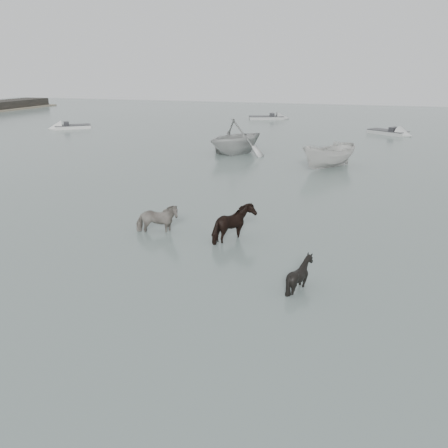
{
  "coord_description": "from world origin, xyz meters",
  "views": [
    {
      "loc": [
        3.81,
        -12.44,
        6.1
      ],
      "look_at": [
        -0.46,
        1.13,
        1.0
      ],
      "focal_mm": 35.0,
      "sensor_mm": 36.0,
      "label": 1
    }
  ],
  "objects_px": {
    "pony_black": "(300,269)",
    "pony_dark": "(235,221)",
    "pony_pinto": "(157,215)",
    "rowboat_lead": "(229,145)"
  },
  "relations": [
    {
      "from": "pony_dark",
      "to": "pony_black",
      "type": "relative_size",
      "value": 1.26
    },
    {
      "from": "pony_black",
      "to": "pony_dark",
      "type": "bearing_deg",
      "value": 16.82
    },
    {
      "from": "pony_dark",
      "to": "pony_pinto",
      "type": "bearing_deg",
      "value": 95.11
    },
    {
      "from": "pony_dark",
      "to": "rowboat_lead",
      "type": "relative_size",
      "value": 0.37
    },
    {
      "from": "pony_pinto",
      "to": "pony_black",
      "type": "height_order",
      "value": "pony_pinto"
    },
    {
      "from": "pony_dark",
      "to": "rowboat_lead",
      "type": "distance_m",
      "value": 18.82
    },
    {
      "from": "pony_dark",
      "to": "pony_black",
      "type": "height_order",
      "value": "pony_dark"
    },
    {
      "from": "rowboat_lead",
      "to": "pony_black",
      "type": "bearing_deg",
      "value": -55.13
    },
    {
      "from": "pony_black",
      "to": "pony_pinto",
      "type": "bearing_deg",
      "value": 37.6
    },
    {
      "from": "pony_black",
      "to": "rowboat_lead",
      "type": "height_order",
      "value": "pony_black"
    }
  ]
}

